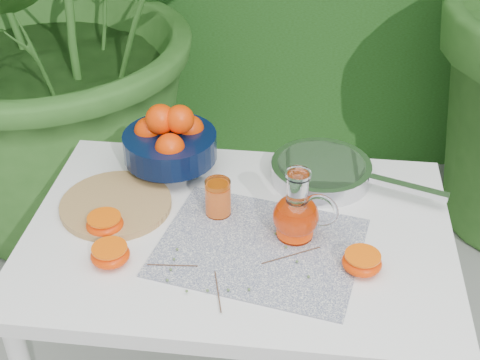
# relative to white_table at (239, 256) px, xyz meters

# --- Properties ---
(white_table) EXTENTS (1.00, 0.70, 0.75)m
(white_table) POSITION_rel_white_table_xyz_m (0.00, 0.00, 0.00)
(white_table) COLOR white
(white_table) RESTS_ON ground
(placemat) EXTENTS (0.51, 0.43, 0.00)m
(placemat) POSITION_rel_white_table_xyz_m (0.05, -0.06, 0.08)
(placemat) COLOR #0B1341
(placemat) RESTS_ON white_table
(cutting_board) EXTENTS (0.34, 0.34, 0.02)m
(cutting_board) POSITION_rel_white_table_xyz_m (-0.31, 0.05, 0.09)
(cutting_board) COLOR tan
(cutting_board) RESTS_ON white_table
(fruit_bowl) EXTENTS (0.29, 0.29, 0.19)m
(fruit_bowl) POSITION_rel_white_table_xyz_m (-0.21, 0.24, 0.17)
(fruit_bowl) COLOR black
(fruit_bowl) RESTS_ON white_table
(juice_pitcher) EXTENTS (0.16, 0.13, 0.18)m
(juice_pitcher) POSITION_rel_white_table_xyz_m (0.13, -0.01, 0.15)
(juice_pitcher) COLOR white
(juice_pitcher) RESTS_ON white_table
(juice_tumbler) EXTENTS (0.08, 0.08, 0.09)m
(juice_tumbler) POSITION_rel_white_table_xyz_m (-0.06, 0.06, 0.13)
(juice_tumbler) COLOR white
(juice_tumbler) RESTS_ON white_table
(saute_pan) EXTENTS (0.48, 0.33, 0.05)m
(saute_pan) POSITION_rel_white_table_xyz_m (0.19, 0.24, 0.11)
(saute_pan) COLOR silver
(saute_pan) RESTS_ON white_table
(orange_halves) EXTENTS (0.70, 0.21, 0.04)m
(orange_halves) POSITION_rel_white_table_xyz_m (-0.10, -0.10, 0.10)
(orange_halves) COLOR #F74702
(orange_halves) RESTS_ON white_table
(thyme_sprigs) EXTENTS (0.38, 0.26, 0.01)m
(thyme_sprigs) POSITION_rel_white_table_xyz_m (-0.00, -0.14, 0.09)
(thyme_sprigs) COLOR #4E3323
(thyme_sprigs) RESTS_ON white_table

